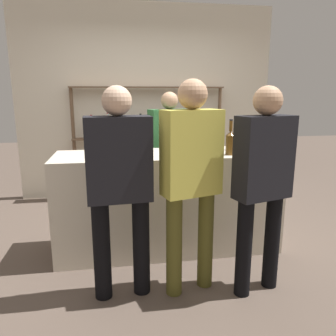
# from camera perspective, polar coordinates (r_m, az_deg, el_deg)

# --- Properties ---
(ground_plane) EXTENTS (16.00, 16.00, 0.00)m
(ground_plane) POSITION_cam_1_polar(r_m,az_deg,el_deg) (3.46, 0.00, -13.48)
(ground_plane) COLOR brown
(bar_counter) EXTENTS (2.16, 0.66, 0.97)m
(bar_counter) POSITION_cam_1_polar(r_m,az_deg,el_deg) (3.28, 0.00, -5.82)
(bar_counter) COLOR beige
(bar_counter) RESTS_ON ground_plane
(back_wall) EXTENTS (3.76, 0.12, 2.80)m
(back_wall) POSITION_cam_1_polar(r_m,az_deg,el_deg) (5.02, -3.67, 11.26)
(back_wall) COLOR beige
(back_wall) RESTS_ON ground_plane
(back_shelf) EXTENTS (2.21, 0.18, 1.63)m
(back_shelf) POSITION_cam_1_polar(r_m,az_deg,el_deg) (4.86, -3.43, 7.52)
(back_shelf) COLOR brown
(back_shelf) RESTS_ON ground_plane
(counter_bottle_0) EXTENTS (0.07, 0.07, 0.33)m
(counter_bottle_0) POSITION_cam_1_polar(r_m,az_deg,el_deg) (2.96, 2.33, 4.34)
(counter_bottle_0) COLOR brown
(counter_bottle_0) RESTS_ON bar_counter
(counter_bottle_1) EXTENTS (0.09, 0.09, 0.32)m
(counter_bottle_1) POSITION_cam_1_polar(r_m,az_deg,el_deg) (3.04, 8.03, 4.43)
(counter_bottle_1) COLOR black
(counter_bottle_1) RESTS_ON bar_counter
(counter_bottle_2) EXTENTS (0.08, 0.08, 0.33)m
(counter_bottle_2) POSITION_cam_1_polar(r_m,az_deg,el_deg) (3.11, 10.79, 4.49)
(counter_bottle_2) COLOR brown
(counter_bottle_2) RESTS_ON bar_counter
(counter_bottle_3) EXTENTS (0.09, 0.09, 0.35)m
(counter_bottle_3) POSITION_cam_1_polar(r_m,az_deg,el_deg) (3.28, -8.55, 5.29)
(counter_bottle_3) COLOR black
(counter_bottle_3) RESTS_ON bar_counter
(counter_bottle_4) EXTENTS (0.08, 0.08, 0.32)m
(counter_bottle_4) POSITION_cam_1_polar(r_m,az_deg,el_deg) (2.99, 5.29, 4.34)
(counter_bottle_4) COLOR black
(counter_bottle_4) RESTS_ON bar_counter
(wine_glass) EXTENTS (0.08, 0.08, 0.17)m
(wine_glass) POSITION_cam_1_polar(r_m,az_deg,el_deg) (3.38, 10.96, 5.18)
(wine_glass) COLOR silver
(wine_glass) RESTS_ON bar_counter
(customer_right) EXTENTS (0.47, 0.30, 1.59)m
(customer_right) POSITION_cam_1_polar(r_m,az_deg,el_deg) (2.53, 16.16, -1.48)
(customer_right) COLOR black
(customer_right) RESTS_ON ground_plane
(customer_center) EXTENTS (0.47, 0.30, 1.64)m
(customer_center) POSITION_cam_1_polar(r_m,az_deg,el_deg) (2.44, 4.08, -0.80)
(customer_center) COLOR brown
(customer_center) RESTS_ON ground_plane
(server_behind_counter) EXTENTS (0.52, 0.32, 1.56)m
(server_behind_counter) POSITION_cam_1_polar(r_m,az_deg,el_deg) (3.98, 0.25, 3.60)
(server_behind_counter) COLOR black
(server_behind_counter) RESTS_ON ground_plane
(customer_left) EXTENTS (0.48, 0.24, 1.59)m
(customer_left) POSITION_cam_1_polar(r_m,az_deg,el_deg) (2.40, -8.45, -2.10)
(customer_left) COLOR black
(customer_left) RESTS_ON ground_plane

